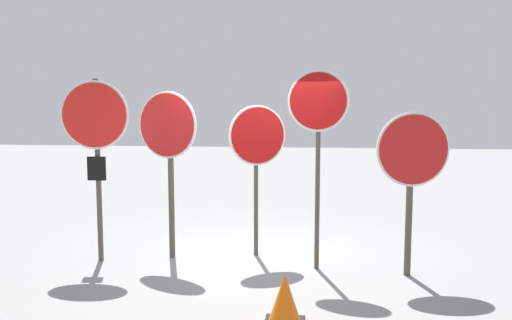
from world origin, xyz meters
The scene contains 7 objects.
ground_plane centered at (0.00, 0.00, 0.00)m, with size 40.00×40.00×0.00m, color gray.
stop_sign_0 centered at (-2.06, -0.21, 1.85)m, with size 0.94×0.16×2.56m.
stop_sign_1 centered at (-1.12, 0.06, 1.70)m, with size 0.91×0.32×2.40m.
stop_sign_2 centered at (0.12, 0.30, 1.63)m, with size 0.77×0.43×2.20m.
stop_sign_3 centered at (0.98, -0.22, 2.00)m, with size 0.79×0.16×2.65m.
stop_sign_4 centered at (2.16, -0.36, 1.48)m, with size 0.93×0.22×2.11m.
traffic_cone_0 centered at (0.66, -1.97, 0.26)m, with size 0.41×0.41×0.53m.
Camera 1 is at (0.92, -6.77, 2.18)m, focal length 35.00 mm.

